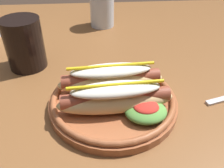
% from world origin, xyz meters
% --- Properties ---
extents(dining_table, '(1.29, 1.05, 0.74)m').
position_xyz_m(dining_table, '(0.00, 0.00, 0.65)').
color(dining_table, brown).
rests_on(dining_table, ground_plane).
extents(hot_dog_plate, '(0.24, 0.24, 0.08)m').
position_xyz_m(hot_dog_plate, '(0.05, -0.11, 0.77)').
color(hot_dog_plate, '#9E5633').
rests_on(hot_dog_plate, dining_table).
extents(soda_cup, '(0.09, 0.09, 0.12)m').
position_xyz_m(soda_cup, '(-0.14, 0.05, 0.80)').
color(soda_cup, black).
rests_on(soda_cup, dining_table).
extents(water_cup, '(0.08, 0.08, 0.12)m').
position_xyz_m(water_cup, '(0.05, 0.29, 0.80)').
color(water_cup, silver).
rests_on(water_cup, dining_table).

